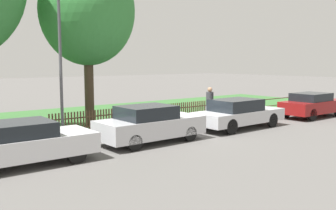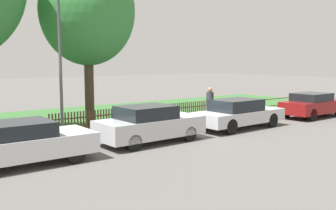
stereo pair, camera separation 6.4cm
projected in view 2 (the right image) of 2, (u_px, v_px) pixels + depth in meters
ground_plane at (185, 131)px, 16.48m from camera, size 120.00×120.00×0.00m
kerb_stone at (184, 129)px, 16.55m from camera, size 32.67×0.20×0.12m
grass_strip at (112, 114)px, 21.71m from camera, size 32.67×9.03×0.01m
park_fence at (157, 115)px, 18.10m from camera, size 32.67×0.05×0.96m
parked_car_silver_hatchback at (23, 142)px, 10.98m from camera, size 4.01×1.83×1.30m
parked_car_black_saloon at (150, 124)px, 14.02m from camera, size 4.15×1.84×1.40m
parked_car_navy_estate at (238, 113)px, 16.99m from camera, size 4.60×1.83×1.34m
parked_car_red_compact at (313, 105)px, 20.41m from camera, size 4.16×1.70×1.34m
covered_motorcycle at (148, 116)px, 16.59m from camera, size 1.94×0.85×1.07m
tree_behind_motorcycle at (87, 11)px, 17.03m from camera, size 4.33×4.33×7.83m
pedestrian_by_lamp at (210, 103)px, 18.34m from camera, size 0.51×0.51×1.79m
street_lamp at (61, 49)px, 13.47m from camera, size 0.20×0.79×5.49m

